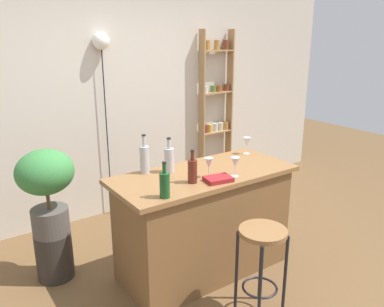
# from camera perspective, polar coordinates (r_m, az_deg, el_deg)

# --- Properties ---
(ground) EXTENTS (12.00, 12.00, 0.00)m
(ground) POSITION_cam_1_polar(r_m,az_deg,el_deg) (3.55, 4.64, -18.38)
(ground) COLOR brown
(back_wall) EXTENTS (6.40, 0.10, 2.80)m
(back_wall) POSITION_cam_1_polar(r_m,az_deg,el_deg) (4.61, -10.62, 8.62)
(back_wall) COLOR beige
(back_wall) RESTS_ON ground
(kitchen_counter) EXTENTS (1.58, 0.70, 0.93)m
(kitchen_counter) POSITION_cam_1_polar(r_m,az_deg,el_deg) (3.51, 1.68, -9.84)
(kitchen_counter) COLOR brown
(kitchen_counter) RESTS_ON ground
(bar_stool) EXTENTS (0.35, 0.35, 0.71)m
(bar_stool) POSITION_cam_1_polar(r_m,az_deg,el_deg) (3.00, 10.03, -13.78)
(bar_stool) COLOR black
(bar_stool) RESTS_ON ground
(spice_shelf) EXTENTS (0.48, 0.12, 2.10)m
(spice_shelf) POSITION_cam_1_polar(r_m,az_deg,el_deg) (5.23, 3.45, 5.96)
(spice_shelf) COLOR #A87F51
(spice_shelf) RESTS_ON ground
(plant_stool) EXTENTS (0.31, 0.31, 0.42)m
(plant_stool) POSITION_cam_1_polar(r_m,az_deg,el_deg) (3.73, -19.20, -13.66)
(plant_stool) COLOR #2D2823
(plant_stool) RESTS_ON ground
(potted_plant) EXTENTS (0.47, 0.42, 0.74)m
(potted_plant) POSITION_cam_1_polar(r_m,az_deg,el_deg) (3.45, -20.27, -4.07)
(potted_plant) COLOR #514C47
(potted_plant) RESTS_ON plant_stool
(bottle_spirits_clear) EXTENTS (0.08, 0.08, 0.27)m
(bottle_spirits_clear) POSITION_cam_1_polar(r_m,az_deg,el_deg) (3.07, 0.07, -2.45)
(bottle_spirits_clear) COLOR #5B2319
(bottle_spirits_clear) RESTS_ON kitchen_counter
(bottle_wine_red) EXTENTS (0.07, 0.07, 0.27)m
(bottle_wine_red) POSITION_cam_1_polar(r_m,az_deg,el_deg) (2.80, -3.96, -4.43)
(bottle_wine_red) COLOR #194C23
(bottle_wine_red) RESTS_ON kitchen_counter
(bottle_vinegar) EXTENTS (0.08, 0.08, 0.33)m
(bottle_vinegar) POSITION_cam_1_polar(r_m,az_deg,el_deg) (3.30, -6.86, -0.73)
(bottle_vinegar) COLOR #B2B2B7
(bottle_vinegar) RESTS_ON kitchen_counter
(bottle_sauce_amber) EXTENTS (0.08, 0.08, 0.30)m
(bottle_sauce_amber) POSITION_cam_1_polar(r_m,az_deg,el_deg) (3.30, -3.32, -0.84)
(bottle_sauce_amber) COLOR #B2B2B7
(bottle_sauce_amber) RESTS_ON kitchen_counter
(wine_glass_left) EXTENTS (0.07, 0.07, 0.16)m
(wine_glass_left) POSITION_cam_1_polar(r_m,az_deg,el_deg) (3.21, 6.25, -1.35)
(wine_glass_left) COLOR silver
(wine_glass_left) RESTS_ON kitchen_counter
(wine_glass_center) EXTENTS (0.07, 0.07, 0.16)m
(wine_glass_center) POSITION_cam_1_polar(r_m,az_deg,el_deg) (3.18, 2.44, -1.45)
(wine_glass_center) COLOR silver
(wine_glass_center) RESTS_ON kitchen_counter
(wine_glass_right) EXTENTS (0.07, 0.07, 0.16)m
(wine_glass_right) POSITION_cam_1_polar(r_m,az_deg,el_deg) (3.83, 7.92, 1.63)
(wine_glass_right) COLOR silver
(wine_glass_right) RESTS_ON kitchen_counter
(cookbook) EXTENTS (0.23, 0.18, 0.03)m
(cookbook) POSITION_cam_1_polar(r_m,az_deg,el_deg) (3.13, 3.80, -3.69)
(cookbook) COLOR maroon
(cookbook) RESTS_ON kitchen_counter
(pendant_globe_light) EXTENTS (0.18, 0.18, 2.06)m
(pendant_globe_light) POSITION_cam_1_polar(r_m,az_deg,el_deg) (4.38, -12.95, 14.97)
(pendant_globe_light) COLOR black
(pendant_globe_light) RESTS_ON ground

